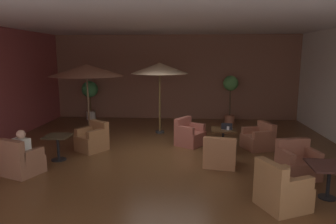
% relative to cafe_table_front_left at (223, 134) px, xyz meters
% --- Properties ---
extents(ground_plane, '(10.78, 10.38, 0.02)m').
position_rel_cafe_table_front_left_xyz_m(ground_plane, '(-1.61, -0.32, -0.54)').
color(ground_plane, brown).
extents(wall_back_brick, '(10.78, 0.08, 3.67)m').
position_rel_cafe_table_front_left_xyz_m(wall_back_brick, '(-1.61, 4.83, 1.31)').
color(wall_back_brick, brown).
rests_on(wall_back_brick, ground_plane).
extents(ceiling_slab, '(10.78, 10.38, 0.06)m').
position_rel_cafe_table_front_left_xyz_m(ceiling_slab, '(-1.61, -0.32, 3.17)').
color(ceiling_slab, silver).
rests_on(ceiling_slab, wall_back_brick).
extents(cafe_table_front_left, '(0.71, 0.71, 0.68)m').
position_rel_cafe_table_front_left_xyz_m(cafe_table_front_left, '(0.00, 0.00, 0.00)').
color(cafe_table_front_left, black).
rests_on(cafe_table_front_left, ground_plane).
extents(armchair_front_left_north, '(0.91, 0.91, 0.79)m').
position_rel_cafe_table_front_left_xyz_m(armchair_front_left_north, '(-0.19, -1.16, -0.22)').
color(armchair_front_left_north, '#A06741').
rests_on(armchair_front_left_north, ground_plane).
extents(armchair_front_left_east, '(0.97, 0.99, 0.79)m').
position_rel_cafe_table_front_left_xyz_m(armchair_front_left_east, '(1.10, 0.39, -0.23)').
color(armchair_front_left_east, '#955840').
rests_on(armchair_front_left_east, ground_plane).
extents(armchair_front_left_south, '(1.02, 1.02, 0.85)m').
position_rel_cafe_table_front_left_xyz_m(armchair_front_left_south, '(-0.98, 0.64, -0.21)').
color(armchair_front_left_south, '#A25747').
rests_on(armchair_front_left_south, ground_plane).
extents(cafe_table_front_right, '(0.64, 0.64, 0.68)m').
position_rel_cafe_table_front_left_xyz_m(cafe_table_front_right, '(-4.47, -1.04, -0.03)').
color(cafe_table_front_right, black).
rests_on(cafe_table_front_right, ground_plane).
extents(armchair_front_right_north, '(1.01, 1.03, 0.84)m').
position_rel_cafe_table_front_left_xyz_m(armchair_front_right_north, '(-3.83, -0.11, -0.20)').
color(armchair_front_right_north, '#92623B').
rests_on(armchair_front_right_north, ground_plane).
extents(armchair_front_right_east, '(0.94, 0.94, 0.89)m').
position_rel_cafe_table_front_left_xyz_m(armchair_front_right_east, '(-4.90, -2.10, -0.21)').
color(armchair_front_right_east, '#986549').
rests_on(armchair_front_right_east, ground_plane).
extents(cafe_table_mid_center, '(0.83, 0.83, 0.68)m').
position_rel_cafe_table_front_left_xyz_m(cafe_table_mid_center, '(1.75, -2.85, 0.03)').
color(cafe_table_mid_center, black).
rests_on(cafe_table_mid_center, ground_plane).
extents(armchair_mid_center_south, '(0.93, 0.90, 0.83)m').
position_rel_cafe_table_front_left_xyz_m(armchair_mid_center_south, '(1.52, -1.74, -0.22)').
color(armchair_mid_center_south, '#945843').
rests_on(armchair_mid_center_south, ground_plane).
extents(armchair_mid_center_west, '(1.01, 1.00, 0.91)m').
position_rel_cafe_table_front_left_xyz_m(armchair_mid_center_west, '(0.71, -3.32, -0.19)').
color(armchair_mid_center_west, '#996A40').
rests_on(armchair_mid_center_west, ground_plane).
extents(patio_umbrella_tall_red, '(2.01, 2.01, 2.52)m').
position_rel_cafe_table_front_left_xyz_m(patio_umbrella_tall_red, '(-2.05, 2.12, 1.79)').
color(patio_umbrella_tall_red, '#2D2D2D').
rests_on(patio_umbrella_tall_red, ground_plane).
extents(patio_umbrella_center_beige, '(2.57, 2.57, 2.48)m').
position_rel_cafe_table_front_left_xyz_m(patio_umbrella_center_beige, '(-4.56, 1.78, 1.74)').
color(patio_umbrella_center_beige, '#2D2D2D').
rests_on(patio_umbrella_center_beige, ground_plane).
extents(potted_tree_left_corner, '(0.62, 0.62, 1.96)m').
position_rel_cafe_table_front_left_xyz_m(potted_tree_left_corner, '(0.70, 4.11, 0.84)').
color(potted_tree_left_corner, '#A86247').
rests_on(potted_tree_left_corner, ground_plane).
extents(potted_tree_mid_left, '(0.70, 0.70, 1.68)m').
position_rel_cafe_table_front_left_xyz_m(potted_tree_mid_left, '(-5.34, 4.38, 0.64)').
color(potted_tree_mid_left, beige).
rests_on(potted_tree_mid_left, ground_plane).
extents(patron_by_window, '(0.43, 0.35, 0.65)m').
position_rel_cafe_table_front_left_xyz_m(patron_by_window, '(-4.88, -2.06, 0.18)').
color(patron_by_window, silver).
rests_on(patron_by_window, ground_plane).
extents(iced_drink_cup, '(0.08, 0.08, 0.11)m').
position_rel_cafe_table_front_left_xyz_m(iced_drink_cup, '(0.13, -0.08, 0.21)').
color(iced_drink_cup, white).
rests_on(iced_drink_cup, cafe_table_front_left).
extents(open_laptop, '(0.35, 0.28, 0.20)m').
position_rel_cafe_table_front_left_xyz_m(open_laptop, '(0.10, -0.03, 0.20)').
color(open_laptop, '#9EA0A5').
rests_on(open_laptop, cafe_table_front_left).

